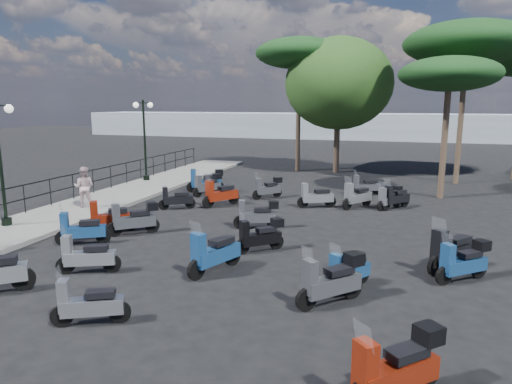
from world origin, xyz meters
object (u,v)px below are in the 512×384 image
(scooter_17, at_px, (395,369))
(scooter_26, at_px, (365,186))
(scooter_8, at_px, (214,254))
(scooter_7, at_px, (87,257))
(broadleaf_tree, at_px, (339,84))
(lamp_post_2, at_px, (144,135))
(pine_3, at_px, (450,75))
(scooter_13, at_px, (260,236))
(scooter_2, at_px, (81,230))
(scooter_5, at_px, (206,181))
(scooter_23, at_px, (451,252))
(scooter_24, at_px, (463,262))
(scooter_6, at_px, (88,305))
(scooter_18, at_px, (331,281))
(pine_0, at_px, (467,44))
(scooter_15, at_px, (316,197))
(lamp_post_1, at_px, (0,156))
(pedestrian_far, at_px, (84,187))
(scooter_9, at_px, (134,219))
(scooter_22, at_px, (348,272))
(scooter_10, at_px, (176,199))
(scooter_3, at_px, (110,218))
(scooter_20, at_px, (357,197))
(scooter_14, at_px, (257,215))
(scooter_11, at_px, (208,185))
(scooter_4, at_px, (220,194))
(scooter_19, at_px, (389,198))
(pine_2, at_px, (299,54))
(scooter_16, at_px, (268,188))

(scooter_17, height_order, scooter_26, scooter_17)
(scooter_8, bearing_deg, scooter_7, 39.74)
(scooter_7, xyz_separation_m, broadleaf_tree, (3.70, 19.27, 4.97))
(lamp_post_2, distance_m, pine_3, 15.25)
(scooter_8, distance_m, scooter_13, 2.07)
(scooter_2, height_order, scooter_5, scooter_5)
(scooter_23, xyz_separation_m, scooter_24, (0.21, -0.67, -0.04))
(scooter_8, relative_size, scooter_26, 1.23)
(scooter_5, distance_m, scooter_6, 13.55)
(scooter_18, distance_m, pine_0, 18.85)
(scooter_26, bearing_deg, scooter_15, 126.64)
(lamp_post_1, relative_size, scooter_7, 2.78)
(pedestrian_far, xyz_separation_m, scooter_9, (3.77, -2.42, -0.45))
(scooter_22, relative_size, broadleaf_tree, 0.17)
(scooter_10, bearing_deg, pine_0, -83.39)
(scooter_2, xyz_separation_m, scooter_15, (5.95, 7.11, 0.01))
(scooter_3, relative_size, scooter_10, 1.14)
(scooter_20, bearing_deg, scooter_22, 128.06)
(scooter_9, distance_m, scooter_14, 4.12)
(scooter_5, bearing_deg, scooter_11, -177.13)
(scooter_24, bearing_deg, scooter_4, 14.81)
(scooter_19, bearing_deg, pedestrian_far, 52.22)
(scooter_5, bearing_deg, scooter_2, 151.44)
(pine_0, height_order, pine_2, pine_0)
(scooter_6, bearing_deg, scooter_19, -50.44)
(scooter_7, bearing_deg, scooter_16, -33.99)
(scooter_11, distance_m, scooter_18, 12.42)
(scooter_11, bearing_deg, scooter_10, 118.06)
(scooter_4, relative_size, scooter_18, 1.12)
(scooter_2, height_order, pine_3, pine_3)
(scooter_9, relative_size, scooter_15, 0.91)
(scooter_4, xyz_separation_m, scooter_7, (-0.36, -8.20, -0.06))
(scooter_5, relative_size, scooter_11, 1.16)
(lamp_post_1, xyz_separation_m, lamp_post_2, (-0.34, 9.72, 0.05))
(scooter_8, distance_m, scooter_16, 9.40)
(scooter_23, bearing_deg, scooter_11, 2.99)
(scooter_17, bearing_deg, pine_3, -51.08)
(scooter_2, relative_size, scooter_23, 0.96)
(scooter_23, distance_m, scooter_24, 0.70)
(scooter_3, bearing_deg, scooter_23, -126.59)
(scooter_11, relative_size, scooter_19, 1.12)
(scooter_19, height_order, pine_2, pine_2)
(scooter_6, distance_m, scooter_23, 8.78)
(lamp_post_1, distance_m, broadleaf_tree, 19.11)
(scooter_13, distance_m, scooter_17, 7.08)
(scooter_4, relative_size, scooter_6, 1.11)
(scooter_17, bearing_deg, scooter_4, -11.93)
(scooter_8, relative_size, scooter_14, 1.15)
(scooter_9, bearing_deg, scooter_5, -36.49)
(scooter_4, height_order, scooter_19, scooter_4)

